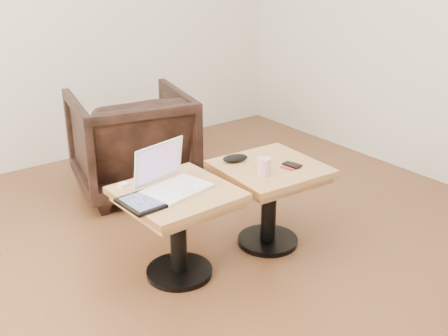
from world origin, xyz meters
TOP-DOWN VIEW (x-y plane):
  - room_shell at (0.00, 0.00)m, footprint 4.52×4.52m
  - side_table_left at (-0.04, 0.20)m, footprint 0.58×0.58m
  - side_table_right at (0.58, 0.17)m, footprint 0.59×0.59m
  - laptop at (-0.05, 0.24)m, footprint 0.38×0.33m
  - tablet at (-0.26, 0.17)m, footprint 0.20×0.25m
  - charging_adapter at (-0.24, 0.40)m, footprint 0.04×0.04m
  - glasses_case at (0.46, 0.34)m, footprint 0.17×0.11m
  - striped_cup at (0.47, 0.09)m, footprint 0.08×0.08m
  - earbuds_tangle at (0.63, 0.23)m, footprint 0.07×0.05m
  - phone_on_sleeve at (0.67, 0.09)m, footprint 0.13×0.11m
  - armchair at (0.32, 1.37)m, footprint 0.95×0.97m

SIDE VIEW (x-z plane):
  - armchair at x=0.32m, z-range 0.00..0.74m
  - side_table_left at x=-0.04m, z-range 0.13..0.64m
  - side_table_right at x=0.58m, z-range 0.13..0.64m
  - earbuds_tangle at x=0.63m, z-range 0.51..0.52m
  - phone_on_sleeve at x=0.67m, z-range 0.51..0.52m
  - tablet at x=-0.26m, z-range 0.51..0.53m
  - charging_adapter at x=-0.24m, z-range 0.51..0.54m
  - glasses_case at x=0.46m, z-range 0.51..0.56m
  - laptop at x=-0.05m, z-range 0.44..0.68m
  - striped_cup at x=0.47m, z-range 0.51..0.61m
  - room_shell at x=0.00m, z-range 0.00..2.71m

